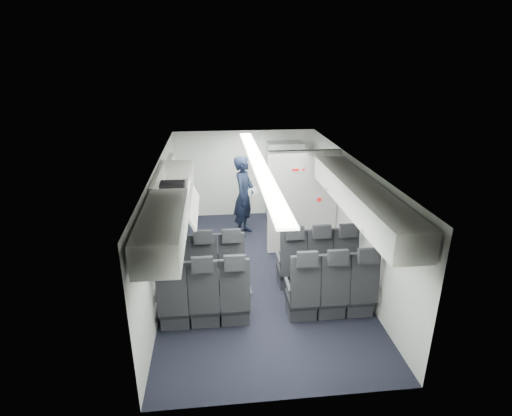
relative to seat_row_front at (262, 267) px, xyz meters
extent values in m
cube|color=black|center=(0.00, 0.53, -0.41)|extent=(3.40, 6.00, 0.01)
cube|color=white|center=(0.00, 0.53, 1.75)|extent=(3.40, 6.00, 0.01)
cube|color=silver|center=(0.00, 3.53, 0.67)|extent=(3.40, 0.01, 2.15)
cube|color=silver|center=(0.00, -2.47, 0.67)|extent=(3.40, 0.01, 2.15)
cube|color=silver|center=(-1.70, 0.53, 0.67)|extent=(0.01, 6.00, 2.15)
cube|color=silver|center=(1.70, 0.53, 0.67)|extent=(0.01, 6.00, 2.15)
cube|color=white|center=(0.00, 0.53, 1.71)|extent=(0.25, 5.52, 0.03)
cube|color=black|center=(-1.42, 0.08, -0.13)|extent=(0.44, 0.46, 0.12)
cube|color=#2D2D33|center=(-1.42, 0.08, -0.29)|extent=(0.42, 0.42, 0.22)
cube|color=black|center=(-1.42, -0.14, 0.32)|extent=(0.44, 0.20, 0.80)
cube|color=black|center=(-1.42, -0.19, 0.72)|extent=(0.30, 0.12, 0.23)
cube|color=#2D2D33|center=(-1.64, 0.05, 0.15)|extent=(0.05, 0.40, 0.06)
cube|color=#2D2D33|center=(-1.20, 0.05, 0.15)|extent=(0.05, 0.40, 0.06)
cube|color=black|center=(-0.97, 0.08, -0.13)|extent=(0.44, 0.46, 0.12)
cube|color=#2D2D33|center=(-0.97, 0.08, -0.29)|extent=(0.42, 0.42, 0.22)
cube|color=black|center=(-0.97, -0.14, 0.32)|extent=(0.44, 0.20, 0.80)
cube|color=black|center=(-0.97, -0.19, 0.72)|extent=(0.30, 0.12, 0.23)
cube|color=#2D2D33|center=(-1.19, 0.05, 0.15)|extent=(0.05, 0.40, 0.06)
cube|color=#2D2D33|center=(-0.75, 0.05, 0.15)|extent=(0.05, 0.40, 0.06)
cube|color=black|center=(-0.52, 0.08, -0.13)|extent=(0.44, 0.46, 0.12)
cube|color=#2D2D33|center=(-0.52, 0.08, -0.29)|extent=(0.42, 0.42, 0.22)
cube|color=black|center=(-0.52, -0.14, 0.32)|extent=(0.44, 0.20, 0.80)
cube|color=black|center=(-0.52, -0.19, 0.72)|extent=(0.30, 0.12, 0.23)
cube|color=#2D2D33|center=(-0.74, 0.05, 0.15)|extent=(0.05, 0.40, 0.06)
cube|color=#2D2D33|center=(-0.30, 0.05, 0.15)|extent=(0.05, 0.40, 0.06)
cube|color=black|center=(0.52, 0.08, -0.13)|extent=(0.44, 0.46, 0.12)
cube|color=#2D2D33|center=(0.52, 0.08, -0.29)|extent=(0.42, 0.42, 0.22)
cube|color=black|center=(0.52, -0.14, 0.32)|extent=(0.44, 0.20, 0.80)
cube|color=black|center=(0.52, -0.19, 0.72)|extent=(0.30, 0.12, 0.23)
cube|color=#2D2D33|center=(0.30, 0.05, 0.15)|extent=(0.05, 0.40, 0.06)
cube|color=#2D2D33|center=(0.74, 0.05, 0.15)|extent=(0.05, 0.40, 0.06)
cube|color=black|center=(0.97, 0.08, -0.13)|extent=(0.44, 0.46, 0.12)
cube|color=#2D2D33|center=(0.97, 0.08, -0.29)|extent=(0.42, 0.42, 0.22)
cube|color=black|center=(0.97, -0.14, 0.32)|extent=(0.44, 0.20, 0.80)
cube|color=black|center=(0.97, -0.19, 0.72)|extent=(0.30, 0.12, 0.23)
cube|color=#2D2D33|center=(0.75, 0.05, 0.15)|extent=(0.05, 0.40, 0.06)
cube|color=#2D2D33|center=(1.19, 0.05, 0.15)|extent=(0.05, 0.40, 0.06)
cube|color=black|center=(1.42, 0.08, -0.13)|extent=(0.44, 0.46, 0.12)
cube|color=#2D2D33|center=(1.42, 0.08, -0.29)|extent=(0.42, 0.42, 0.22)
cube|color=black|center=(1.42, -0.14, 0.32)|extent=(0.44, 0.20, 0.80)
cube|color=black|center=(1.42, -0.19, 0.72)|extent=(0.30, 0.12, 0.23)
cube|color=#2D2D33|center=(1.20, 0.05, 0.15)|extent=(0.05, 0.40, 0.06)
cube|color=#2D2D33|center=(1.64, 0.05, 0.15)|extent=(0.05, 0.40, 0.06)
cube|color=black|center=(-1.42, -0.82, -0.13)|extent=(0.44, 0.46, 0.12)
cube|color=#2D2D33|center=(-1.42, -0.82, -0.29)|extent=(0.42, 0.42, 0.22)
cube|color=black|center=(-1.42, -1.04, 0.32)|extent=(0.44, 0.20, 0.80)
cube|color=black|center=(-1.42, -1.09, 0.72)|extent=(0.30, 0.12, 0.23)
cube|color=#2D2D33|center=(-1.64, -0.85, 0.15)|extent=(0.05, 0.40, 0.06)
cube|color=#2D2D33|center=(-1.20, -0.85, 0.15)|extent=(0.05, 0.40, 0.06)
cube|color=black|center=(-0.97, -0.82, -0.13)|extent=(0.44, 0.46, 0.12)
cube|color=#2D2D33|center=(-0.97, -0.82, -0.29)|extent=(0.42, 0.42, 0.22)
cube|color=black|center=(-0.97, -1.04, 0.32)|extent=(0.44, 0.20, 0.80)
cube|color=black|center=(-0.97, -1.09, 0.72)|extent=(0.30, 0.12, 0.23)
cube|color=#2D2D33|center=(-1.19, -0.85, 0.15)|extent=(0.05, 0.40, 0.06)
cube|color=#2D2D33|center=(-0.75, -0.85, 0.15)|extent=(0.05, 0.40, 0.06)
cube|color=black|center=(-0.52, -0.82, -0.13)|extent=(0.44, 0.46, 0.12)
cube|color=#2D2D33|center=(-0.52, -0.82, -0.29)|extent=(0.42, 0.42, 0.22)
cube|color=black|center=(-0.52, -1.04, 0.32)|extent=(0.44, 0.20, 0.80)
cube|color=black|center=(-0.52, -1.09, 0.72)|extent=(0.30, 0.12, 0.23)
cube|color=#2D2D33|center=(-0.74, -0.85, 0.15)|extent=(0.05, 0.40, 0.06)
cube|color=#2D2D33|center=(-0.30, -0.85, 0.15)|extent=(0.05, 0.40, 0.06)
cube|color=black|center=(0.52, -0.82, -0.13)|extent=(0.44, 0.46, 0.12)
cube|color=#2D2D33|center=(0.52, -0.82, -0.29)|extent=(0.42, 0.42, 0.22)
cube|color=black|center=(0.52, -1.04, 0.32)|extent=(0.44, 0.20, 0.80)
cube|color=black|center=(0.52, -1.09, 0.72)|extent=(0.30, 0.12, 0.23)
cube|color=#2D2D33|center=(0.30, -0.85, 0.15)|extent=(0.05, 0.40, 0.06)
cube|color=#2D2D33|center=(0.74, -0.85, 0.15)|extent=(0.05, 0.40, 0.06)
cube|color=black|center=(0.97, -0.82, -0.13)|extent=(0.44, 0.46, 0.12)
cube|color=#2D2D33|center=(0.97, -0.82, -0.29)|extent=(0.42, 0.42, 0.22)
cube|color=black|center=(0.97, -1.04, 0.32)|extent=(0.44, 0.20, 0.80)
cube|color=black|center=(0.97, -1.09, 0.72)|extent=(0.30, 0.12, 0.23)
cube|color=#2D2D33|center=(0.75, -0.85, 0.15)|extent=(0.05, 0.40, 0.06)
cube|color=#2D2D33|center=(1.19, -0.85, 0.15)|extent=(0.05, 0.40, 0.06)
cube|color=black|center=(1.42, -0.82, -0.13)|extent=(0.44, 0.46, 0.12)
cube|color=#2D2D33|center=(1.42, -0.82, -0.29)|extent=(0.42, 0.42, 0.22)
cube|color=black|center=(1.42, -1.04, 0.32)|extent=(0.44, 0.20, 0.80)
cube|color=black|center=(1.42, -1.09, 0.72)|extent=(0.30, 0.12, 0.23)
cube|color=#2D2D33|center=(1.20, -0.85, 0.15)|extent=(0.05, 0.40, 0.06)
cube|color=#2D2D33|center=(1.64, -0.85, 0.15)|extent=(0.05, 0.40, 0.06)
cube|color=white|center=(-1.40, -1.47, 1.46)|extent=(0.52, 1.80, 0.40)
cylinder|color=slate|center=(-1.15, -1.47, 1.30)|extent=(0.04, 0.10, 0.04)
cube|color=#9E9E93|center=(-1.40, 0.28, 1.26)|extent=(0.52, 1.70, 0.04)
cube|color=white|center=(-1.66, 0.28, 1.46)|extent=(0.06, 1.70, 0.44)
cube|color=white|center=(-1.40, -0.55, 1.46)|extent=(0.52, 0.04, 0.40)
cube|color=white|center=(-1.40, 1.11, 1.46)|extent=(0.52, 0.04, 0.40)
cube|color=white|center=(-1.15, 0.28, 1.15)|extent=(0.21, 1.61, 0.38)
cube|color=white|center=(1.40, -1.47, 1.46)|extent=(0.52, 1.80, 0.40)
cylinder|color=slate|center=(1.15, -1.47, 1.30)|extent=(0.04, 0.10, 0.04)
cube|color=white|center=(1.40, 0.28, 1.46)|extent=(0.52, 1.70, 0.40)
cylinder|color=slate|center=(1.15, 0.28, 1.30)|extent=(0.04, 0.10, 0.04)
cube|color=silver|center=(0.98, 1.33, 0.67)|extent=(1.40, 0.12, 2.13)
cube|color=white|center=(0.85, 1.26, 1.38)|extent=(0.24, 0.01, 0.10)
cube|color=red|center=(0.80, 1.25, 1.38)|extent=(0.13, 0.01, 0.04)
cube|color=red|center=(0.95, 1.25, 1.38)|extent=(0.05, 0.01, 0.03)
cylinder|color=white|center=(1.30, 1.26, 0.75)|extent=(0.11, 0.01, 0.11)
cylinder|color=red|center=(1.30, 1.26, 0.75)|extent=(0.09, 0.01, 0.09)
cube|color=#939399|center=(0.95, 3.25, 0.55)|extent=(0.85, 0.50, 1.90)
cube|color=#3F3F42|center=(0.95, 2.99, 0.10)|extent=(0.80, 0.01, 0.02)
cube|color=#3F3F42|center=(0.95, 2.99, 0.60)|extent=(0.80, 0.01, 0.02)
cube|color=#3F3F42|center=(0.95, 2.99, 1.10)|extent=(0.80, 0.01, 0.02)
cube|color=silver|center=(-1.64, 2.08, 0.55)|extent=(0.10, 0.92, 1.86)
cylinder|color=black|center=(-1.58, 2.08, 1.05)|extent=(0.03, 0.22, 0.22)
cube|color=gold|center=(-1.58, 2.38, 0.60)|extent=(0.02, 0.10, 0.75)
cylinder|color=white|center=(-1.67, 1.33, 0.90)|extent=(0.01, 0.11, 0.11)
cylinder|color=red|center=(-1.66, 1.33, 0.90)|extent=(0.01, 0.09, 0.09)
imported|color=black|center=(-0.12, 2.33, 0.50)|extent=(0.66, 0.78, 1.82)
cube|color=black|center=(-1.44, 0.22, 1.40)|extent=(0.40, 0.28, 0.24)
cube|color=white|center=(0.07, 2.28, 0.62)|extent=(0.22, 0.06, 0.15)
camera|label=1|loc=(-0.75, -6.02, 3.43)|focal=28.00mm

